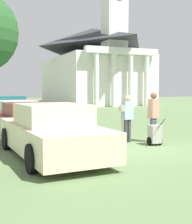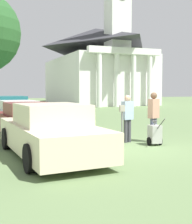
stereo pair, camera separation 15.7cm
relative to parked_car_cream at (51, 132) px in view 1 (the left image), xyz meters
The scene contains 10 objects.
ground_plane 2.80m from the parked_car_cream, ahead, with size 120.00×120.00×0.00m, color #607A4C.
parked_car_cream is the anchor object (origin of this frame).
parked_car_maroon 3.72m from the parked_car_cream, 90.01° to the left, with size 2.36×5.07×1.39m.
parked_car_white 7.29m from the parked_car_cream, 90.00° to the left, with size 2.30×5.12×1.36m.
parked_car_teal 10.57m from the parked_car_cream, 90.00° to the left, with size 2.20×5.05×1.52m.
parking_meter 2.76m from the parked_car_cream, 15.67° to the left, with size 0.18×0.09×1.38m.
person_worker 3.40m from the parked_car_cream, 22.58° to the left, with size 0.46×0.33×1.71m.
person_supervisor 4.17m from the parked_car_cream, 13.96° to the left, with size 0.47×0.37×1.81m.
equipment_cart 3.79m from the parked_car_cream, ahead, with size 0.50×1.00×1.00m.
church 34.33m from the parked_car_cream, 66.53° to the left, with size 10.52×18.35×22.45m.
Camera 1 is at (-4.78, -8.91, 1.91)m, focal length 50.00 mm.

